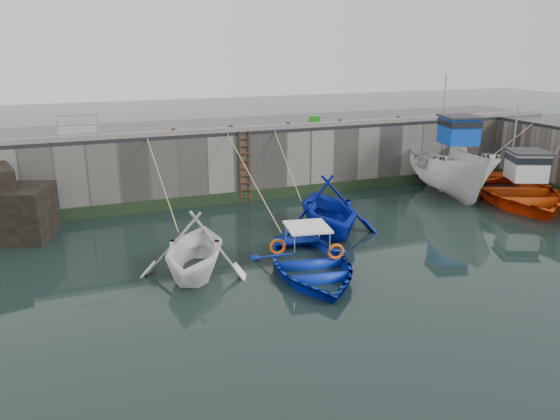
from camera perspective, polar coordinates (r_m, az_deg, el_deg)
name	(u,v)px	position (r m, az deg, el deg)	size (l,w,h in m)	color
ground	(411,280)	(16.98, 13.56, -7.09)	(120.00, 120.00, 0.00)	black
quay_back	(267,156)	(27.22, -1.33, 5.70)	(30.00, 5.00, 3.00)	slate
road_back	(267,124)	(26.96, -1.35, 9.00)	(30.00, 5.00, 0.16)	black
kerb_back	(285,126)	(24.76, 0.54, 8.72)	(30.00, 0.30, 0.20)	slate
algae_back	(287,192)	(25.19, 0.69, 1.87)	(30.00, 0.08, 0.50)	black
ladder	(245,167)	(24.17, -3.67, 4.47)	(0.51, 0.08, 3.20)	#3F1E0F
boat_near_white	(195,272)	(17.23, -8.82, -6.44)	(3.61, 4.18, 2.20)	white
boat_near_white_rope	(167,227)	(21.64, -11.68, -1.71)	(0.04, 5.26, 3.10)	tan
boat_near_blue	(311,273)	(17.03, 3.24, -6.54)	(3.61, 5.05, 1.05)	#0B28B0
boat_near_blue_rope	(254,222)	(21.78, -2.74, -1.25)	(0.04, 6.45, 3.10)	tan
boat_near_blacktrim	(328,231)	(20.78, 5.01, -2.20)	(3.97, 4.60, 2.42)	#0B20B1
boat_near_blacktrim_rope	(290,205)	(24.04, 1.03, 0.52)	(0.04, 3.63, 3.10)	tan
boat_far_white	(450,169)	(27.01, 17.30, 4.14)	(4.33, 7.70, 5.80)	silver
boat_far_orange	(518,191)	(26.80, 23.63, 1.86)	(7.63, 8.65, 4.49)	#DF3F0B
fish_crate	(314,119)	(26.96, 3.61, 9.48)	(0.55, 0.38, 0.32)	#229C1C
railing	(78,132)	(24.07, -20.39, 7.69)	(1.60, 1.05, 1.00)	#A5A8AD
bollard_a	(174,131)	(23.46, -11.06, 8.06)	(0.18, 0.18, 0.28)	#3F1E0F
bollard_b	(231,128)	(24.04, -5.14, 8.51)	(0.18, 0.18, 0.28)	#3F1E0F
bollard_c	(288,125)	(24.93, 0.89, 8.87)	(0.18, 0.18, 0.28)	#3F1E0F
bollard_d	(340,122)	(26.02, 6.26, 9.11)	(0.18, 0.18, 0.28)	#3F1E0F
bollard_e	(398,119)	(27.64, 12.23, 9.28)	(0.18, 0.18, 0.28)	#3F1E0F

